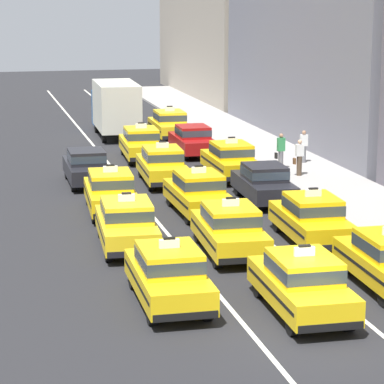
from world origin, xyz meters
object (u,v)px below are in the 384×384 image
(taxi_center_third, at_px, (198,192))
(taxi_center_fifth, at_px, (141,143))
(taxi_left_nearest, at_px, (169,274))
(taxi_center_fourth, at_px, (162,164))
(taxi_right_fourth, at_px, (231,160))
(taxi_left_second, at_px, (127,223))
(pedestrian_far_corner, at_px, (299,158))
(pedestrian_by_storefront, at_px, (304,146))
(taxi_center_second, at_px, (230,228))
(taxi_right_sixth, at_px, (169,124))
(sedan_right_third, at_px, (264,182))
(pedestrian_trailing, at_px, (281,151))
(taxi_center_nearest, at_px, (302,283))
(taxi_left_third, at_px, (111,191))
(sedan_right_fifth, at_px, (193,139))
(box_truck_center_sixth, at_px, (115,106))
(sedan_left_fourth, at_px, (87,166))
(taxi_right_second, at_px, (312,218))

(taxi_center_third, height_order, taxi_center_fifth, same)
(taxi_left_nearest, distance_m, taxi_center_fourth, 16.44)
(taxi_right_fourth, bearing_deg, taxi_left_second, -122.21)
(taxi_right_fourth, height_order, pedestrian_far_corner, taxi_right_fourth)
(taxi_left_second, relative_size, pedestrian_by_storefront, 2.89)
(taxi_center_second, relative_size, taxi_right_sixth, 1.01)
(sedan_right_third, distance_m, taxi_right_sixth, 17.15)
(taxi_left_second, xyz_separation_m, pedestrian_trailing, (9.44, 11.49, 0.14))
(sedan_right_third, bearing_deg, taxi_center_fifth, 106.14)
(taxi_center_second, bearing_deg, taxi_center_nearest, -87.06)
(taxi_center_second, relative_size, pedestrian_far_corner, 2.77)
(taxi_left_third, xyz_separation_m, pedestrian_by_storefront, (10.87, 7.71, 0.09))
(pedestrian_by_storefront, bearing_deg, sedan_right_fifth, 138.38)
(taxi_center_fifth, distance_m, taxi_right_fourth, 6.49)
(taxi_center_nearest, relative_size, taxi_center_second, 0.99)
(box_truck_center_sixth, relative_size, sedan_right_fifth, 1.63)
(taxi_left_nearest, height_order, taxi_right_sixth, same)
(pedestrian_trailing, bearing_deg, sedan_right_third, -114.92)
(taxi_center_nearest, height_order, sedan_right_third, taxi_center_nearest)
(sedan_left_fourth, distance_m, taxi_right_second, 13.19)
(box_truck_center_sixth, relative_size, taxi_right_fourth, 1.54)
(taxi_center_nearest, xyz_separation_m, taxi_center_fourth, (-0.14, 17.73, 0.00))
(pedestrian_trailing, relative_size, pedestrian_far_corner, 1.03)
(taxi_center_nearest, xyz_separation_m, sedan_right_fifth, (2.93, 24.53, -0.03))
(taxi_center_third, relative_size, pedestrian_by_storefront, 2.84)
(taxi_left_nearest, bearing_deg, taxi_center_nearest, -25.67)
(taxi_center_fifth, bearing_deg, taxi_center_nearest, -90.07)
(taxi_left_third, bearing_deg, taxi_center_fifth, 73.58)
(sedan_left_fourth, distance_m, taxi_center_third, 7.52)
(taxi_center_third, bearing_deg, pedestrian_by_storefront, 48.88)
(taxi_center_second, relative_size, taxi_right_second, 1.00)
(taxi_left_second, height_order, taxi_right_fourth, same)
(taxi_center_fifth, bearing_deg, taxi_center_fourth, -91.57)
(taxi_center_fifth, bearing_deg, taxi_left_third, -106.42)
(sedan_left_fourth, relative_size, taxi_center_fifth, 0.93)
(taxi_center_third, distance_m, pedestrian_far_corner, 8.39)
(sedan_left_fourth, xyz_separation_m, pedestrian_trailing, (9.42, 0.68, 0.17))
(taxi_center_fifth, bearing_deg, pedestrian_by_storefront, -24.57)
(box_truck_center_sixth, height_order, pedestrian_by_storefront, box_truck_center_sixth)
(taxi_left_nearest, distance_m, taxi_right_fourth, 17.82)
(taxi_center_third, distance_m, box_truck_center_sixth, 20.35)
(taxi_left_second, xyz_separation_m, pedestrian_by_storefront, (11.11, 12.85, 0.09))
(pedestrian_trailing, bearing_deg, pedestrian_by_storefront, 39.00)
(taxi_right_second, height_order, sedan_right_third, taxi_right_second)
(taxi_center_second, bearing_deg, taxi_center_third, 86.62)
(taxi_left_second, relative_size, taxi_center_fourth, 1.00)
(taxi_left_nearest, height_order, taxi_right_fourth, same)
(taxi_center_second, xyz_separation_m, box_truck_center_sixth, (0.28, 26.00, 0.90))
(taxi_left_nearest, relative_size, pedestrian_trailing, 2.66)
(taxi_center_fifth, relative_size, sedan_right_fifth, 1.08)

